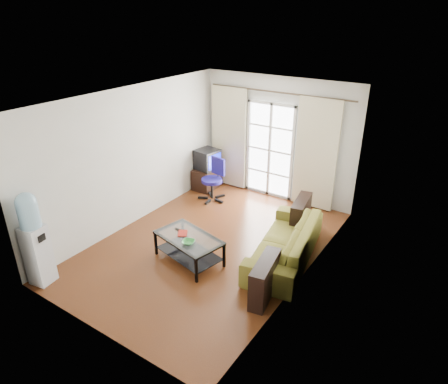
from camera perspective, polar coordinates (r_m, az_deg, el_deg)
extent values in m
plane|color=#5F3116|center=(7.44, -1.99, -7.51)|extent=(5.20, 5.20, 0.00)
plane|color=white|center=(6.40, -2.35, 13.30)|extent=(5.20, 5.20, 0.00)
cube|color=silver|center=(8.92, 7.68, 7.53)|extent=(3.60, 0.02, 2.70)
cube|color=silver|center=(5.17, -19.30, -7.42)|extent=(3.60, 0.02, 2.70)
cube|color=silver|center=(7.93, -12.84, 4.86)|extent=(0.02, 5.20, 2.70)
cube|color=silver|center=(6.03, 11.91, -1.63)|extent=(0.02, 5.20, 2.70)
cube|color=white|center=(9.03, 6.61, 5.97)|extent=(1.01, 0.02, 2.04)
cube|color=white|center=(9.01, 6.55, 5.94)|extent=(1.16, 0.06, 2.15)
cylinder|color=#4C3F2D|center=(8.58, 7.77, 13.93)|extent=(3.30, 0.04, 0.04)
cube|color=beige|center=(9.42, 0.71, 7.75)|extent=(0.90, 0.07, 2.35)
cube|color=beige|center=(8.51, 13.00, 5.17)|extent=(0.90, 0.07, 2.35)
cube|color=#9D9DA0|center=(8.90, 11.62, 0.14)|extent=(0.64, 0.12, 0.64)
imported|color=olive|center=(6.98, 8.73, -7.09)|extent=(2.49, 1.61, 0.64)
cube|color=silver|center=(6.79, -5.09, -6.44)|extent=(1.28, 0.90, 0.01)
cube|color=black|center=(6.96, -4.99, -8.70)|extent=(1.21, 0.83, 0.01)
cube|color=black|center=(7.15, -9.73, -7.17)|extent=(0.05, 0.05, 0.47)
cube|color=black|center=(6.40, -3.98, -11.08)|extent=(0.05, 0.05, 0.47)
cube|color=black|center=(7.44, -5.90, -5.52)|extent=(0.05, 0.05, 0.47)
cube|color=black|center=(6.73, 0.01, -9.00)|extent=(0.05, 0.05, 0.47)
imported|color=green|center=(6.60, -5.11, -7.15)|extent=(0.32, 0.32, 0.05)
imported|color=red|center=(6.89, -6.59, -5.87)|extent=(0.35, 0.35, 0.02)
cube|color=black|center=(6.99, -6.54, -5.38)|extent=(0.15, 0.06, 0.02)
cube|color=black|center=(9.60, -2.47, 2.02)|extent=(0.48, 0.70, 0.50)
cube|color=black|center=(9.41, -2.41, 4.70)|extent=(0.53, 0.56, 0.46)
cube|color=#0C19E5|center=(9.26, -1.35, 4.37)|extent=(0.07, 0.40, 0.34)
cube|color=black|center=(9.54, -3.28, 4.98)|extent=(0.19, 0.36, 0.30)
cylinder|color=black|center=(9.00, -1.74, 0.32)|extent=(0.05, 0.05, 0.48)
cylinder|color=navy|center=(8.90, -1.75, 1.67)|extent=(0.46, 0.46, 0.07)
cube|color=navy|center=(8.93, -0.84, 3.72)|extent=(0.38, 0.11, 0.40)
cube|color=silver|center=(6.90, -25.03, -8.10)|extent=(0.36, 0.36, 1.00)
cylinder|color=#85B2CD|center=(6.57, -26.13, -2.93)|extent=(0.31, 0.31, 0.40)
sphere|color=#85B2CD|center=(6.48, -26.46, -1.36)|extent=(0.31, 0.31, 0.31)
cube|color=black|center=(6.62, -24.65, -5.98)|extent=(0.06, 0.13, 0.11)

